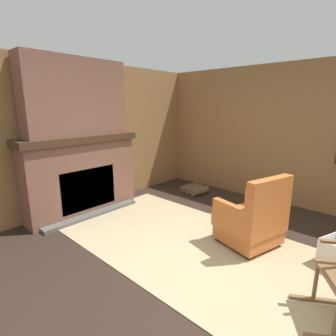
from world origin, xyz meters
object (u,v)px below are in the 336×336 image
object	(u,v)px
armchair	(252,221)
oil_lamp_vase	(26,134)
storage_case	(117,128)
firewood_stack	(194,189)
decorative_plate_on_mantel	(75,128)

from	to	relation	value
armchair	oil_lamp_vase	world-z (taller)	oil_lamp_vase
storage_case	firewood_stack	bearing A→B (deg)	57.09
decorative_plate_on_mantel	oil_lamp_vase	bearing A→B (deg)	-88.50
storage_case	decorative_plate_on_mantel	distance (m)	0.83
armchair	oil_lamp_vase	bearing A→B (deg)	46.83
oil_lamp_vase	decorative_plate_on_mantel	bearing A→B (deg)	91.50
decorative_plate_on_mantel	storage_case	bearing A→B (deg)	88.61
storage_case	oil_lamp_vase	bearing A→B (deg)	-90.00
armchair	storage_case	world-z (taller)	storage_case
firewood_stack	storage_case	xyz separation A→B (m)	(-0.85, -1.32, 1.33)
firewood_stack	oil_lamp_vase	xyz separation A→B (m)	(-0.85, -2.91, 1.35)
armchair	oil_lamp_vase	xyz separation A→B (m)	(-2.71, -1.67, 1.07)
firewood_stack	oil_lamp_vase	world-z (taller)	oil_lamp_vase
armchair	decorative_plate_on_mantel	distance (m)	3.08
oil_lamp_vase	decorative_plate_on_mantel	xyz separation A→B (m)	(-0.02, 0.77, 0.03)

